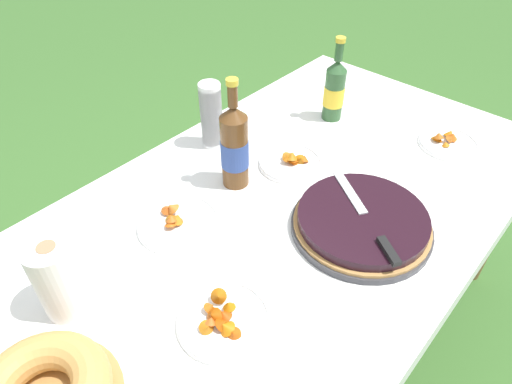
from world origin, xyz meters
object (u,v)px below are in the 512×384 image
Objects in this scene: serving_knife at (369,221)px; cider_bottle_green at (334,90)px; berry_tart at (362,222)px; cup_stack at (211,115)px; paper_towel_roll at (60,278)px; snack_plate_right at (178,222)px; snack_plate_near at (291,161)px; snack_plate_far at (223,319)px; snack_plate_left at (448,142)px; cider_bottle_amber at (235,147)px.

cider_bottle_green is (0.44, 0.42, 0.05)m from serving_knife.
berry_tart is 0.60m from cup_stack.
paper_towel_roll reaches higher than berry_tart.
cup_stack reaches higher than snack_plate_right.
snack_plate_near is (0.09, -0.27, -0.10)m from cup_stack.
cup_stack is 0.99× the size of snack_plate_right.
snack_plate_far is at bearing -55.69° from paper_towel_roll.
serving_knife is 1.57× the size of snack_plate_near.
paper_towel_roll is (-0.77, 0.05, 0.09)m from snack_plate_near.
snack_plate_far is at bearing -160.24° from cider_bottle_green.
serving_knife is 0.76m from paper_towel_roll.
snack_plate_left is (0.55, -0.01, -0.02)m from berry_tart.
cup_stack reaches higher than snack_plate_far.
snack_plate_left is at bearing -0.55° from berry_tart.
snack_plate_far is at bearing -132.36° from cup_stack.
serving_knife is at bearing -81.35° from cider_bottle_amber.
snack_plate_far is (-0.44, 0.10, -0.05)m from serving_knife.
berry_tart is at bearing 0.00° from serving_knife.
cider_bottle_green is 0.95m from snack_plate_far.
cider_bottle_amber is (-0.51, 0.00, 0.02)m from cider_bottle_green.
snack_plate_left is at bearing -48.62° from cup_stack.
paper_towel_roll is at bearing 150.62° from berry_tart.
cup_stack is 0.46m from cider_bottle_green.
snack_plate_near is 0.96× the size of snack_plate_far.
snack_plate_far is 1.07× the size of paper_towel_roll.
snack_plate_left is (0.44, -0.33, -0.00)m from snack_plate_near.
berry_tart is at bearing -50.40° from snack_plate_right.
cup_stack is 0.22m from cider_bottle_amber.
snack_plate_near is at bearing 143.33° from snack_plate_left.
cider_bottle_amber is (-0.06, 0.42, 0.07)m from serving_knife.
snack_plate_near is (-0.32, -0.07, -0.10)m from cider_bottle_green.
snack_plate_far reaches higher than berry_tart.
cup_stack is 1.10× the size of snack_plate_near.
cider_bottle_green reaches higher than serving_knife.
snack_plate_left is 0.95m from snack_plate_right.
cup_stack is at bearing 107.73° from snack_plate_near.
serving_knife reaches higher than snack_plate_right.
berry_tart is 1.26× the size of cider_bottle_green.
snack_plate_far is at bearing -139.58° from cider_bottle_amber.
cup_stack is at bearing 18.14° from paper_towel_roll.
cup_stack is 0.75× the size of cider_bottle_green.
cider_bottle_amber is 0.27m from snack_plate_right.
serving_knife is 0.61m from cider_bottle_green.
cup_stack is at bearing 30.32° from serving_knife.
snack_plate_far is at bearing -113.64° from snack_plate_right.
snack_plate_right is at bearing 155.57° from snack_plate_left.
snack_plate_far reaches higher than snack_plate_right.
cider_bottle_amber is at bearing 158.31° from snack_plate_near.
cider_bottle_green reaches higher than snack_plate_left.
serving_knife is 0.94× the size of cider_bottle_amber.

